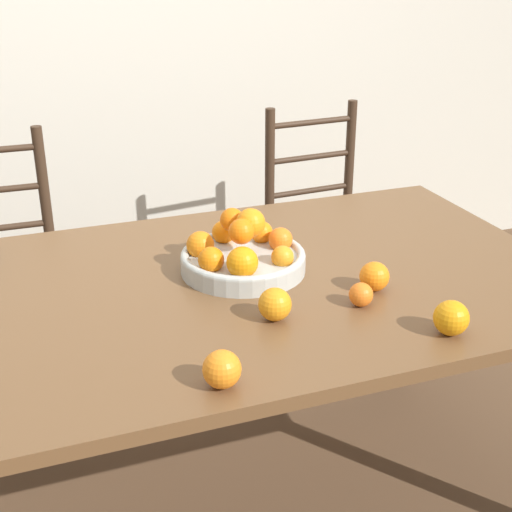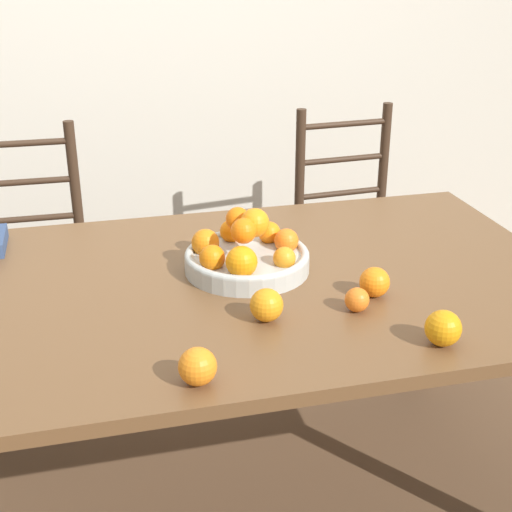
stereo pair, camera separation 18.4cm
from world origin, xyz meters
name	(u,v)px [view 2 (the right image)]	position (x,y,z in m)	size (l,w,h in m)	color
ground_plane	(238,498)	(0.00, 0.00, 0.00)	(12.00, 12.00, 0.00)	brown
wall_back	(155,11)	(0.00, 1.61, 1.30)	(8.00, 0.06, 2.60)	beige
dining_table	(236,307)	(0.00, 0.00, 0.67)	(1.82, 1.08, 0.75)	brown
fruit_bowl	(246,254)	(0.04, 0.06, 0.80)	(0.34, 0.34, 0.18)	#B2B7B2
orange_loose_0	(198,366)	(-0.18, -0.45, 0.79)	(0.08, 0.08, 0.08)	orange
orange_loose_1	(357,300)	(0.25, -0.24, 0.78)	(0.06, 0.06, 0.06)	orange
orange_loose_2	(375,282)	(0.32, -0.17, 0.79)	(0.08, 0.08, 0.08)	orange
orange_loose_3	(267,305)	(0.03, -0.23, 0.79)	(0.08, 0.08, 0.08)	orange
orange_loose_4	(443,328)	(0.38, -0.43, 0.79)	(0.08, 0.08, 0.08)	orange
chair_left	(30,267)	(-0.60, 0.88, 0.46)	(0.42, 0.40, 0.97)	#382619
chair_right	(353,236)	(0.69, 0.88, 0.46)	(0.45, 0.43, 0.97)	#382619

